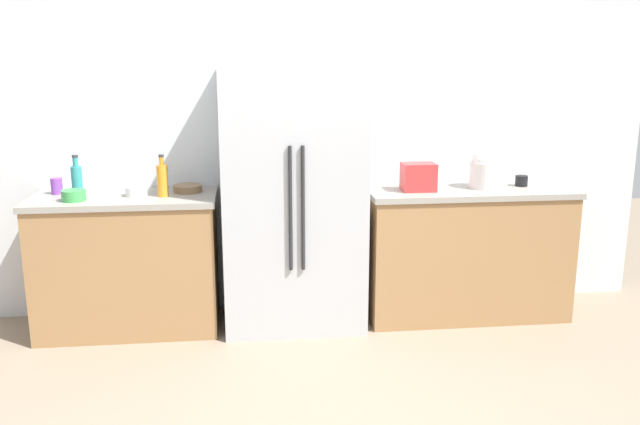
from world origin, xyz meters
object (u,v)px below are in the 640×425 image
toaster (418,177)px  bottle_b (77,179)px  rice_cooker (486,169)px  bowl_c (136,191)px  cup_a (57,186)px  bowl_b (188,188)px  cup_b (521,181)px  bowl_a (74,195)px  bottle_a (162,180)px  refrigerator (293,198)px

toaster → bottle_b: size_ratio=0.85×
rice_cooker → bottle_b: rice_cooker is taller
toaster → bowl_c: size_ratio=1.61×
cup_a → bowl_c: cup_a is taller
rice_cooker → bowl_b: rice_cooker is taller
toaster → cup_b: size_ratio=2.61×
bowl_c → bottle_b: bearing=167.9°
bowl_a → rice_cooker: bearing=2.2°
rice_cooker → bowl_c: 2.39m
rice_cooker → bottle_a: rice_cooker is taller
bowl_a → bowl_c: bearing=15.7°
refrigerator → bowl_c: bearing=179.2°
bowl_a → bowl_b: 0.73m
bottle_b → bowl_c: 0.41m
cup_a → refrigerator: bearing=-5.0°
refrigerator → bowl_c: 1.04m
toaster → bottle_b: 2.29m
bowl_a → bowl_b: bearing=16.3°
bottle_a → bowl_a: 0.56m
bowl_a → bottle_b: bearing=95.5°
refrigerator → bowl_a: bearing=-176.3°
bottle_a → bowl_c: 0.20m
rice_cooker → bowl_b: 2.07m
rice_cooker → bowl_c: size_ratio=2.02×
toaster → bowl_b: 1.58m
cup_a → bowl_c: (0.54, -0.12, -0.02)m
bottle_a → bottle_b: bearing=168.1°
toaster → bowl_c: toaster is taller
bottle_a → bottle_b: bottle_a is taller
bottle_b → bowl_a: size_ratio=1.76×
bottle_a → bowl_c: bearing=168.6°
cup_a → cup_b: size_ratio=1.24×
bottle_b → bottle_a: bearing=-11.9°
cup_b → bowl_c: bearing=-179.3°
rice_cooker → bottle_b: 2.78m
toaster → cup_a: size_ratio=2.10×
rice_cooker → bowl_b: size_ratio=1.46×
bottle_b → bowl_b: (0.72, 0.02, -0.08)m
bowl_c → bowl_a: bearing=-164.3°
refrigerator → bowl_a: refrigerator is taller
bottle_b → bowl_c: bottle_b is taller
bottle_b → bowl_c: bearing=-12.1°
cup_b → toaster: bearing=-174.1°
bottle_b → cup_b: 3.07m
cup_b → refrigerator: bearing=-178.3°
bowl_b → rice_cooker: bearing=-2.8°
rice_cooker → cup_b: rice_cooker is taller
cup_b → bowl_a: (-3.05, -0.14, -0.00)m
bottle_b → cup_b: (3.06, -0.05, -0.07)m
refrigerator → bowl_b: 0.72m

